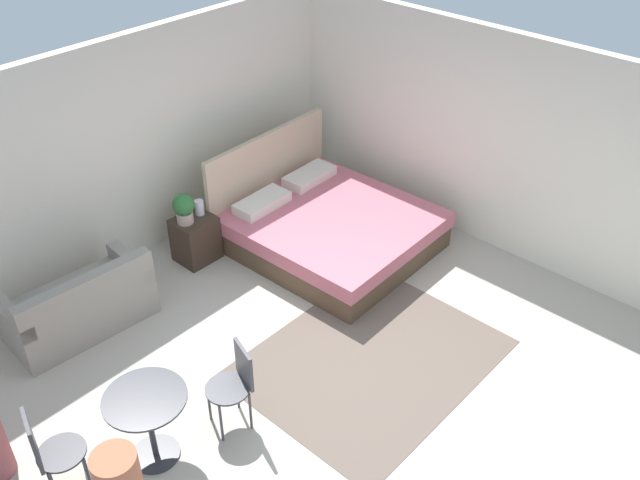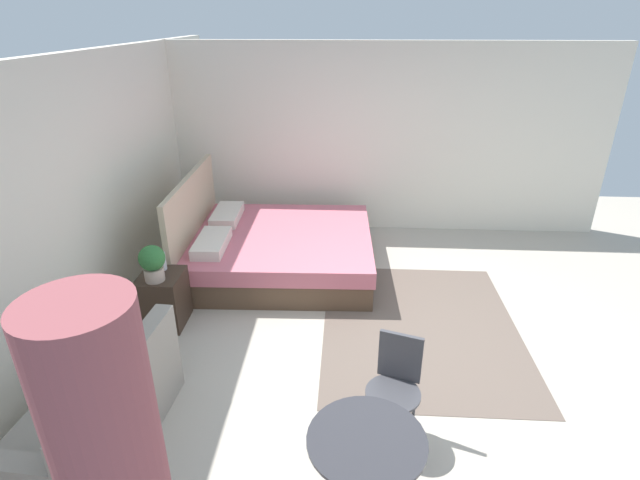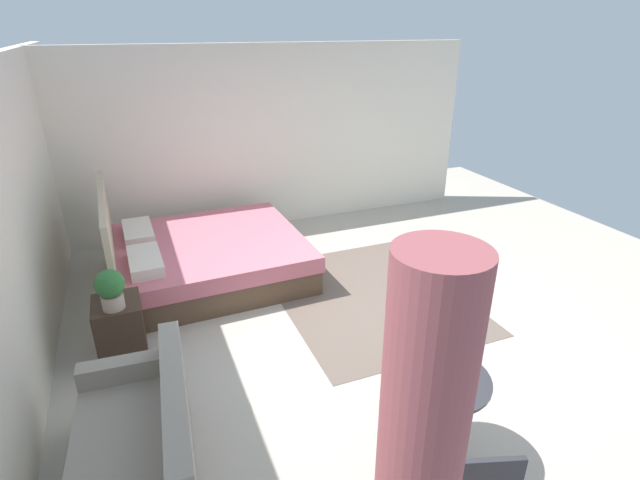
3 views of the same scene
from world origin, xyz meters
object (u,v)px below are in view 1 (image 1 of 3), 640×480
object	(u,v)px
potted_plant	(184,208)
cafe_chair_near_window	(235,380)
bed	(328,226)
nightstand	(196,239)
cafe_chair_near_couch	(48,449)
vase	(199,207)
balcony_table	(148,416)
couch	(80,306)

from	to	relation	value
potted_plant	cafe_chair_near_window	xyz separation A→B (m)	(-1.20, -2.17, -0.24)
bed	nightstand	bearing A→B (deg)	142.39
nightstand	bed	bearing A→B (deg)	-37.61
cafe_chair_near_couch	vase	bearing A→B (deg)	30.73
bed	cafe_chair_near_window	bearing A→B (deg)	-154.25
nightstand	vase	distance (m)	0.38
nightstand	cafe_chair_near_window	xyz separation A→B (m)	(-1.30, -2.16, 0.23)
nightstand	balcony_table	size ratio (longest dim) A/B	0.78
cafe_chair_near_couch	nightstand	bearing A→B (deg)	31.46
couch	vase	distance (m)	1.71
nightstand	balcony_table	world-z (taller)	balcony_table
couch	balcony_table	world-z (taller)	couch
potted_plant	balcony_table	world-z (taller)	potted_plant
cafe_chair_near_window	balcony_table	bearing A→B (deg)	162.09
bed	potted_plant	distance (m)	1.69
nightstand	cafe_chair_near_window	size ratio (longest dim) A/B	0.66
bed	couch	world-z (taller)	bed
bed	cafe_chair_near_couch	bearing A→B (deg)	-169.37
nightstand	balcony_table	distance (m)	2.80
nightstand	couch	bearing A→B (deg)	-176.90
bed	cafe_chair_near_couch	size ratio (longest dim) A/B	2.39
potted_plant	vase	size ratio (longest dim) A/B	2.03
potted_plant	bed	bearing A→B (deg)	-35.66
nightstand	cafe_chair_near_couch	world-z (taller)	cafe_chair_near_couch
nightstand	balcony_table	xyz separation A→B (m)	(-2.03, -1.92, 0.21)
bed	nightstand	xyz separation A→B (m)	(-1.22, 0.94, 0.01)
potted_plant	couch	bearing A→B (deg)	-176.40
couch	potted_plant	distance (m)	1.52
vase	cafe_chair_near_couch	distance (m)	3.35
bed	balcony_table	world-z (taller)	bed
bed	balcony_table	size ratio (longest dim) A/B	3.14
couch	cafe_chair_near_window	world-z (taller)	cafe_chair_near_window
nightstand	cafe_chair_near_couch	size ratio (longest dim) A/B	0.59
nightstand	vase	world-z (taller)	vase
couch	vase	world-z (taller)	couch
cafe_chair_near_window	cafe_chair_near_couch	size ratio (longest dim) A/B	0.90
bed	nightstand	size ratio (longest dim) A/B	4.03
bed	balcony_table	xyz separation A→B (m)	(-3.25, -0.98, 0.22)
vase	balcony_table	xyz separation A→B (m)	(-2.15, -1.95, -0.14)
bed	vase	xyz separation A→B (m)	(-1.10, 0.96, 0.36)
couch	cafe_chair_near_couch	bearing A→B (deg)	-127.03
nightstand	cafe_chair_near_couch	bearing A→B (deg)	-148.54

